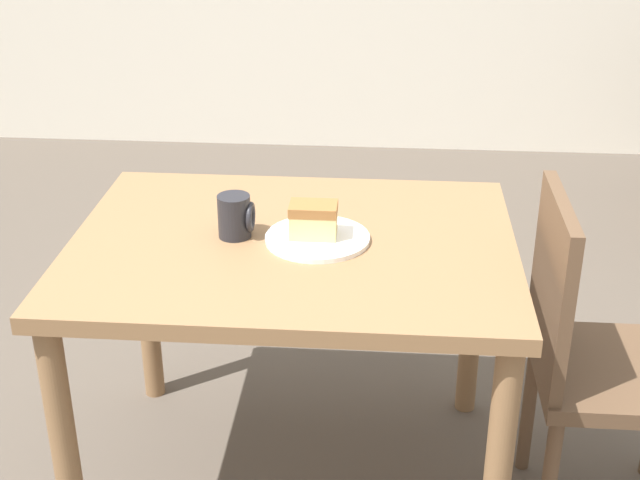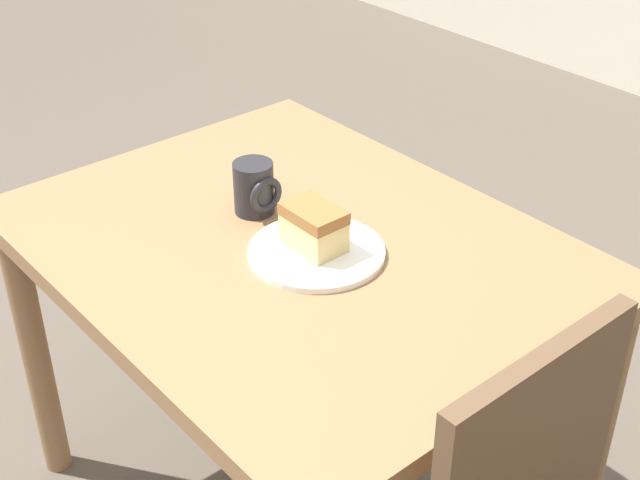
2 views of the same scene
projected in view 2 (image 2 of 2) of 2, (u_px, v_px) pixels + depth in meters
The scene contains 4 objects.
dining_table_near at pixel (296, 285), 1.71m from camera, with size 1.06×0.82×0.72m.
plate at pixel (316, 252), 1.61m from camera, with size 0.25×0.25×0.01m.
cake_slice at pixel (314, 227), 1.60m from camera, with size 0.11×0.08×0.08m.
coffee_mug at pixel (255, 188), 1.72m from camera, with size 0.09×0.08×0.10m.
Camera 2 is at (1.16, -0.56, 1.60)m, focal length 50.00 mm.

